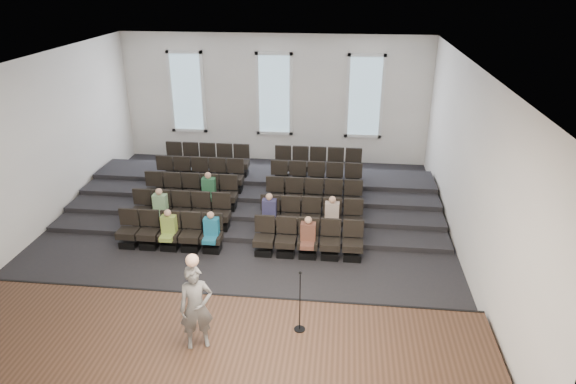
{
  "coord_description": "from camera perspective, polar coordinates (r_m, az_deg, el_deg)",
  "views": [
    {
      "loc": [
        2.75,
        -12.7,
        7.2
      ],
      "look_at": [
        1.26,
        0.5,
        1.4
      ],
      "focal_mm": 32.0,
      "sensor_mm": 36.0,
      "label": 1
    }
  ],
  "objects": [
    {
      "name": "risers",
      "position": [
        17.57,
        -3.12,
        0.03
      ],
      "size": [
        11.8,
        4.8,
        0.6
      ],
      "color": "black",
      "rests_on": "ground"
    },
    {
      "name": "wall_front",
      "position": [
        7.87,
        -15.93,
        -14.18
      ],
      "size": [
        12.0,
        0.04,
        5.0
      ],
      "primitive_type": "cube",
      "color": "white",
      "rests_on": "ground"
    },
    {
      "name": "stage",
      "position": [
        10.66,
        -10.66,
        -17.62
      ],
      "size": [
        11.8,
        3.6,
        0.5
      ],
      "primitive_type": "cube",
      "color": "#452C1D",
      "rests_on": "ground"
    },
    {
      "name": "stage_lip",
      "position": [
        11.99,
        -8.26,
        -12.16
      ],
      "size": [
        11.8,
        0.06,
        0.52
      ],
      "primitive_type": "cube",
      "color": "black",
      "rests_on": "ground"
    },
    {
      "name": "ceiling",
      "position": [
        13.18,
        -5.88,
        13.88
      ],
      "size": [
        12.0,
        14.0,
        0.02
      ],
      "primitive_type": "cube",
      "color": "white",
      "rests_on": "ground"
    },
    {
      "name": "wall_left",
      "position": [
        16.13,
        -26.95,
        4.02
      ],
      "size": [
        0.04,
        14.0,
        5.0
      ],
      "primitive_type": "cube",
      "color": "white",
      "rests_on": "ground"
    },
    {
      "name": "wall_right",
      "position": [
        13.93,
        19.61,
        2.44
      ],
      "size": [
        0.04,
        14.0,
        5.0
      ],
      "primitive_type": "cube",
      "color": "white",
      "rests_on": "ground"
    },
    {
      "name": "ground",
      "position": [
        14.86,
        -5.09,
        -5.52
      ],
      "size": [
        14.0,
        14.0,
        0.0
      ],
      "primitive_type": "plane",
      "color": "black",
      "rests_on": "ground"
    },
    {
      "name": "windows",
      "position": [
        20.35,
        -1.54,
        10.78
      ],
      "size": [
        8.44,
        0.1,
        3.24
      ],
      "color": "white",
      "rests_on": "wall_back"
    },
    {
      "name": "audience",
      "position": [
        14.66,
        -5.81,
        -2.5
      ],
      "size": [
        5.45,
        2.64,
        1.1
      ],
      "color": "#8BA843",
      "rests_on": "seating_rows"
    },
    {
      "name": "seating_rows",
      "position": [
        15.9,
        -4.11,
        -0.7
      ],
      "size": [
        6.8,
        4.7,
        1.67
      ],
      "color": "black",
      "rests_on": "ground"
    },
    {
      "name": "mic_stand",
      "position": [
        10.49,
        1.32,
        -13.27
      ],
      "size": [
        0.23,
        0.23,
        1.38
      ],
      "color": "black",
      "rests_on": "stage"
    },
    {
      "name": "speaker",
      "position": [
        10.0,
        -10.17,
        -12.51
      ],
      "size": [
        0.74,
        0.62,
        1.74
      ],
      "primitive_type": "imported",
      "rotation": [
        0.0,
        0.0,
        0.37
      ],
      "color": "#62605D",
      "rests_on": "stage"
    },
    {
      "name": "wall_back",
      "position": [
        20.46,
        -1.5,
        10.28
      ],
      "size": [
        12.0,
        0.04,
        5.0
      ],
      "primitive_type": "cube",
      "color": "white",
      "rests_on": "ground"
    }
  ]
}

